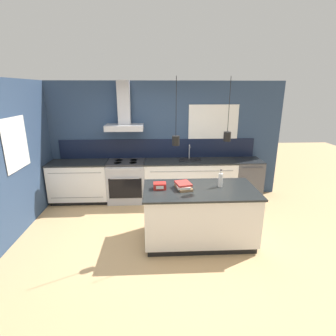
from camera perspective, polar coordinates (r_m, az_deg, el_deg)
ground_plane at (r=4.56m, az=-1.69°, el=-15.32°), size 16.00×16.00×0.00m
wall_back at (r=5.96m, az=-2.56°, el=6.45°), size 5.60×2.19×2.60m
wall_left at (r=5.26m, az=-29.54°, el=2.31°), size 0.08×3.80×2.60m
counter_run_left at (r=6.12m, az=-18.60°, el=-2.80°), size 1.26×0.64×0.91m
counter_run_sink at (r=5.94m, az=4.73°, el=-2.55°), size 2.03×0.64×1.24m
oven_range at (r=5.92m, az=-8.98°, el=-2.83°), size 0.81×0.66×0.91m
dishwasher at (r=6.24m, az=16.69°, el=-2.32°), size 0.59×0.65×0.91m
kitchen_island at (r=4.37m, az=6.78°, el=-10.01°), size 1.79×0.99×0.91m
bottle_on_island at (r=4.29m, az=11.36°, el=-2.50°), size 0.07×0.07×0.29m
book_stack at (r=4.15m, az=3.32°, el=-3.86°), size 0.28×0.37×0.10m
red_supply_box at (r=4.14m, az=-1.76°, el=-3.91°), size 0.20×0.15×0.10m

